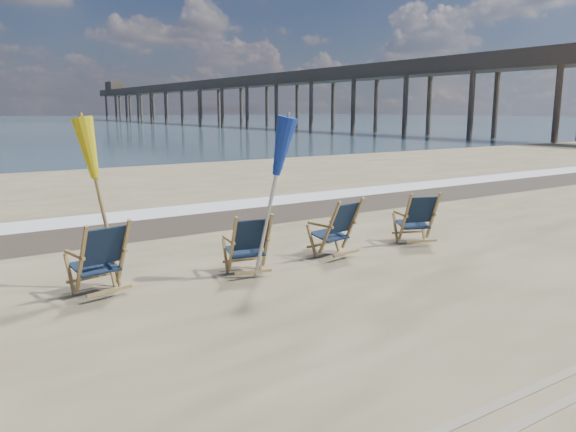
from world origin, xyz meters
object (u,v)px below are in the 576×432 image
object	(u,v)px
umbrella_yellow	(99,156)
beach_chair_1	(267,243)
beach_chair_0	(124,255)
beach_chair_3	(433,218)
beach_chair_2	(353,226)
umbrella_blue	(270,153)
fishing_pier	(238,96)

from	to	relation	value
umbrella_yellow	beach_chair_1	bearing A→B (deg)	-17.91
beach_chair_0	beach_chair_3	world-z (taller)	beach_chair_0
beach_chair_2	beach_chair_3	bearing A→B (deg)	163.84
beach_chair_2	umbrella_yellow	size ratio (longest dim) A/B	0.43
beach_chair_1	beach_chair_0	bearing A→B (deg)	0.20
beach_chair_1	umbrella_blue	size ratio (longest dim) A/B	0.41
beach_chair_3	umbrella_yellow	size ratio (longest dim) A/B	0.42
beach_chair_1	umbrella_yellow	distance (m)	2.76
beach_chair_0	fishing_pier	size ratio (longest dim) A/B	0.01
beach_chair_1	beach_chair_3	world-z (taller)	beach_chair_3
beach_chair_2	umbrella_blue	size ratio (longest dim) A/B	0.43
umbrella_blue	beach_chair_1	bearing A→B (deg)	69.34
beach_chair_3	beach_chair_0	bearing A→B (deg)	15.19
beach_chair_1	umbrella_yellow	size ratio (longest dim) A/B	0.41
umbrella_yellow	beach_chair_2	bearing A→B (deg)	-7.54
umbrella_blue	fishing_pier	bearing A→B (deg)	61.90
beach_chair_2	beach_chair_3	distance (m)	1.81
beach_chair_0	fishing_pier	world-z (taller)	fishing_pier
umbrella_yellow	fishing_pier	xyz separation A→B (m)	(40.60, 71.00, 2.76)
beach_chair_2	umbrella_yellow	xyz separation A→B (m)	(-4.12, 0.55, 1.37)
beach_chair_1	umbrella_blue	world-z (taller)	umbrella_blue
beach_chair_1	beach_chair_2	size ratio (longest dim) A/B	0.95
beach_chair_3	fishing_pier	size ratio (longest dim) A/B	0.01
beach_chair_2	umbrella_yellow	bearing A→B (deg)	-16.65
beach_chair_0	umbrella_yellow	distance (m)	1.41
beach_chair_1	umbrella_yellow	world-z (taller)	umbrella_yellow
umbrella_yellow	beach_chair_3	bearing A→B (deg)	-7.40
umbrella_blue	beach_chair_0	bearing A→B (deg)	163.79
beach_chair_3	fishing_pier	world-z (taller)	fishing_pier
beach_chair_2	beach_chair_3	xyz separation A→B (m)	(1.79, -0.22, -0.01)
beach_chair_0	beach_chair_3	distance (m)	5.78
umbrella_yellow	umbrella_blue	size ratio (longest dim) A/B	1.00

